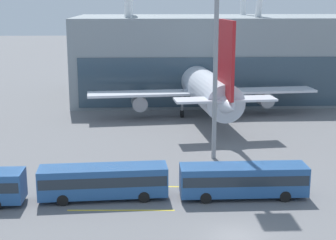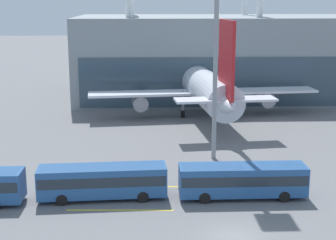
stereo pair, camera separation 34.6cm
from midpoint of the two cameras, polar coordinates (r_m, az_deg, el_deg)
name	(u,v)px [view 2 (the right image)]	position (r m, az deg, el deg)	size (l,w,h in m)	color
ground_plane	(235,237)	(40.05, 7.65, -12.73)	(440.00, 440.00, 0.00)	slate
airliner_at_gate_far	(203,85)	(78.30, 4.02, 3.85)	(34.79, 37.20, 15.01)	silver
shuttle_bus_1	(103,180)	(46.45, -7.05, -6.58)	(11.51, 3.45, 3.00)	#285693
shuttle_bus_2	(242,179)	(46.85, 8.46, -6.45)	(11.38, 2.90, 3.00)	#285693
lane_stripe_0	(226,188)	(49.54, 6.64, -7.47)	(11.57, 0.25, 0.01)	yellow
lane_stripe_2	(120,210)	(44.47, -5.13, -9.92)	(9.12, 0.25, 0.01)	yellow
lane_stripe_5	(216,177)	(52.17, 5.55, -6.36)	(6.93, 0.25, 0.01)	yellow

